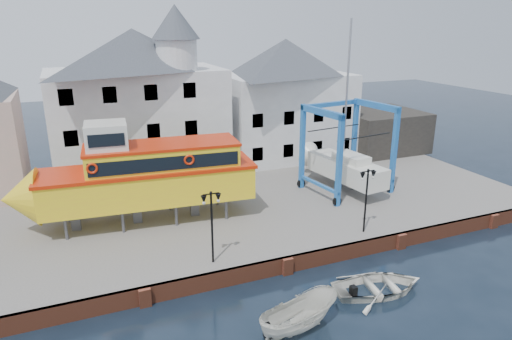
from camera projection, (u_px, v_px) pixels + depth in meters
name	position (u px, v px, depth m)	size (l,w,h in m)	color
ground	(287.00, 274.00, 26.07)	(140.00, 140.00, 0.00)	black
hardstanding	(225.00, 199.00, 35.57)	(44.00, 22.00, 1.00)	#605C59
quay_wall	(286.00, 265.00, 26.01)	(44.00, 0.47, 1.00)	brown
building_white_main	(139.00, 101.00, 38.15)	(14.00, 8.30, 14.00)	silver
building_white_right	(285.00, 99.00, 43.97)	(12.00, 8.00, 11.20)	silver
shed_dark	(380.00, 131.00, 46.99)	(8.00, 7.00, 4.00)	black
lamp_post_left	(211.00, 209.00, 24.36)	(1.12, 0.32, 4.20)	black
lamp_post_right	(367.00, 185.00, 28.02)	(1.12, 0.32, 4.20)	black
tour_boat	(135.00, 176.00, 29.43)	(15.92, 5.05, 6.82)	#59595E
travel_lift	(340.00, 161.00, 36.15)	(6.63, 8.79, 12.96)	#1E47A4
motorboat_a	(298.00, 330.00, 21.33)	(1.66, 4.41, 1.70)	silver
motorboat_b	(378.00, 292.00, 24.27)	(3.50, 4.90, 1.01)	silver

